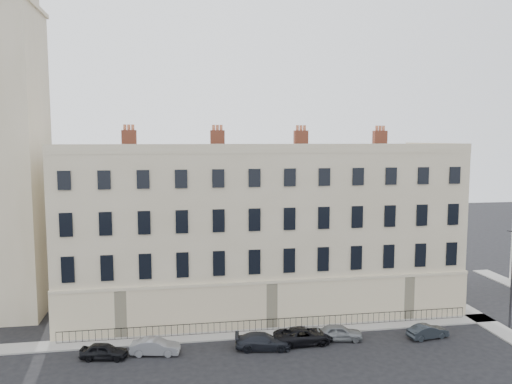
# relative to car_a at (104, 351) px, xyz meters

# --- Properties ---
(ground) EXTENTS (160.00, 160.00, 0.00)m
(ground) POSITION_rel_car_a_xyz_m (19.41, -2.18, -0.59)
(ground) COLOR black
(ground) RESTS_ON ground
(terrace) EXTENTS (36.22, 12.22, 17.00)m
(terrace) POSITION_rel_car_a_xyz_m (13.45, 9.79, 6.91)
(terrace) COLOR tan
(terrace) RESTS_ON ground
(pavement_terrace) EXTENTS (48.00, 2.00, 0.12)m
(pavement_terrace) POSITION_rel_car_a_xyz_m (9.41, 2.82, -0.53)
(pavement_terrace) COLOR gray
(pavement_terrace) RESTS_ON ground
(pavement_east_return) EXTENTS (2.00, 24.00, 0.12)m
(pavement_east_return) POSITION_rel_car_a_xyz_m (32.41, 5.82, -0.53)
(pavement_east_return) COLOR gray
(pavement_east_return) RESTS_ON ground
(railings) EXTENTS (35.00, 0.04, 0.96)m
(railings) POSITION_rel_car_a_xyz_m (13.41, 3.22, -0.04)
(railings) COLOR black
(railings) RESTS_ON ground
(car_a) EXTENTS (3.64, 1.95, 1.18)m
(car_a) POSITION_rel_car_a_xyz_m (0.00, 0.00, 0.00)
(car_a) COLOR black
(car_a) RESTS_ON ground
(car_b) EXTENTS (3.86, 1.88, 1.22)m
(car_b) POSITION_rel_car_a_xyz_m (3.72, 0.14, 0.02)
(car_b) COLOR slate
(car_b) RESTS_ON ground
(car_c) EXTENTS (4.51, 2.34, 1.25)m
(car_c) POSITION_rel_car_a_xyz_m (11.91, -0.26, 0.04)
(car_c) COLOR black
(car_c) RESTS_ON ground
(car_d) EXTENTS (4.76, 2.37, 1.30)m
(car_d) POSITION_rel_car_a_xyz_m (15.26, 0.23, 0.06)
(car_d) COLOR black
(car_d) RESTS_ON ground
(car_e) EXTENTS (3.90, 2.05, 1.27)m
(car_e) POSITION_rel_car_a_xyz_m (18.32, 0.43, 0.05)
(car_e) COLOR slate
(car_e) RESTS_ON ground
(car_f) EXTENTS (3.55, 1.70, 1.12)m
(car_f) POSITION_rel_car_a_xyz_m (25.57, -0.39, -0.03)
(car_f) COLOR #1F252A
(car_f) RESTS_ON ground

